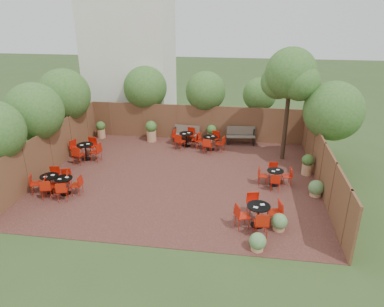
# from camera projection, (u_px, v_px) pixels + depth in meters

# --- Properties ---
(ground) EXTENTS (80.00, 80.00, 0.00)m
(ground) POSITION_uv_depth(u_px,v_px,m) (180.00, 178.00, 15.90)
(ground) COLOR #354F23
(ground) RESTS_ON ground
(courtyard_paving) EXTENTS (12.00, 10.00, 0.02)m
(courtyard_paving) POSITION_uv_depth(u_px,v_px,m) (180.00, 178.00, 15.89)
(courtyard_paving) COLOR #361B16
(courtyard_paving) RESTS_ON ground
(fence_back) EXTENTS (12.00, 0.08, 2.00)m
(fence_back) POSITION_uv_depth(u_px,v_px,m) (195.00, 123.00, 20.08)
(fence_back) COLOR #573120
(fence_back) RESTS_ON ground
(fence_left) EXTENTS (0.08, 10.00, 2.00)m
(fence_left) POSITION_uv_depth(u_px,v_px,m) (51.00, 150.00, 16.31)
(fence_left) COLOR #573120
(fence_left) RESTS_ON ground
(fence_right) EXTENTS (0.08, 10.00, 2.00)m
(fence_right) POSITION_uv_depth(u_px,v_px,m) (322.00, 166.00, 14.71)
(fence_right) COLOR #573120
(fence_right) RESTS_ON ground
(neighbour_building) EXTENTS (5.00, 4.00, 8.00)m
(neighbour_building) POSITION_uv_depth(u_px,v_px,m) (131.00, 59.00, 22.26)
(neighbour_building) COLOR silver
(neighbour_building) RESTS_ON ground
(overhang_foliage) EXTENTS (15.89, 10.63, 2.73)m
(overhang_foliage) POSITION_uv_depth(u_px,v_px,m) (142.00, 102.00, 17.38)
(overhang_foliage) COLOR #335F1E
(overhang_foliage) RESTS_ON ground
(courtyard_tree) EXTENTS (2.58, 2.48, 5.42)m
(courtyard_tree) POSITION_uv_depth(u_px,v_px,m) (290.00, 77.00, 16.29)
(courtyard_tree) COLOR black
(courtyard_tree) RESTS_ON courtyard_paving
(park_bench_left) EXTENTS (1.47, 0.61, 0.89)m
(park_bench_left) POSITION_uv_depth(u_px,v_px,m) (187.00, 133.00, 19.99)
(park_bench_left) COLOR brown
(park_bench_left) RESTS_ON courtyard_paving
(park_bench_right) EXTENTS (1.61, 0.68, 0.97)m
(park_bench_right) POSITION_uv_depth(u_px,v_px,m) (241.00, 135.00, 19.58)
(park_bench_right) COLOR brown
(park_bench_right) RESTS_ON courtyard_paving
(bistro_tables) EXTENTS (10.63, 8.73, 0.91)m
(bistro_tables) POSITION_uv_depth(u_px,v_px,m) (160.00, 166.00, 15.99)
(bistro_tables) COLOR black
(bistro_tables) RESTS_ON courtyard_paving
(planters) EXTENTS (11.56, 4.08, 1.18)m
(planters) POSITION_uv_depth(u_px,v_px,m) (180.00, 136.00, 19.22)
(planters) COLOR tan
(planters) RESTS_ON courtyard_paving
(low_shrubs) EXTENTS (2.98, 4.41, 0.66)m
(low_shrubs) POSITION_uv_depth(u_px,v_px,m) (291.00, 212.00, 12.70)
(low_shrubs) COLOR tan
(low_shrubs) RESTS_ON courtyard_paving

